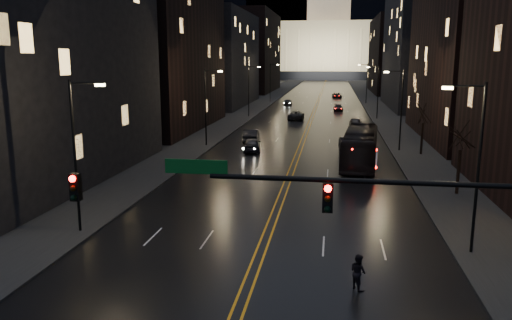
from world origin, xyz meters
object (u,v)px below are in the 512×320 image
at_px(oncoming_car_a, 252,145).
at_px(oncoming_car_b, 251,136).
at_px(bus, 360,147).
at_px(pedestrian_b, 358,272).
at_px(traffic_signal, 401,215).
at_px(receding_car_a, 349,146).

xyz_separation_m(oncoming_car_a, oncoming_car_b, (-1.12, 6.17, 0.03)).
relative_size(bus, pedestrian_b, 7.76).
height_order(traffic_signal, oncoming_car_b, traffic_signal).
height_order(bus, pedestrian_b, bus).
distance_m(traffic_signal, receding_car_a, 38.18).
relative_size(bus, oncoming_car_a, 2.76).
relative_size(bus, receding_car_a, 2.46).
relative_size(oncoming_car_a, oncoming_car_b, 0.93).
distance_m(traffic_signal, oncoming_car_a, 39.33).
bearing_deg(traffic_signal, bus, 89.27).
distance_m(traffic_signal, bus, 32.25).
relative_size(traffic_signal, oncoming_car_a, 3.73).
bearing_deg(traffic_signal, oncoming_car_a, 106.43).
distance_m(oncoming_car_a, receding_car_a, 10.62).
distance_m(bus, oncoming_car_b, 17.14).
relative_size(receding_car_a, pedestrian_b, 3.15).
distance_m(receding_car_a, pedestrian_b, 32.94).
bearing_deg(bus, oncoming_car_a, 159.78).
bearing_deg(pedestrian_b, receding_car_a, -38.42).
relative_size(oncoming_car_a, receding_car_a, 0.89).
distance_m(oncoming_car_b, receding_car_a, 13.06).
bearing_deg(oncoming_car_a, receding_car_a, 174.45).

